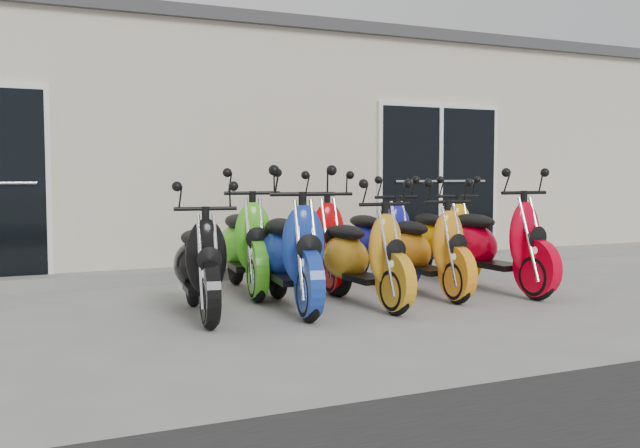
# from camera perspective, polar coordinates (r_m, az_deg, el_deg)

# --- Properties ---
(ground) EXTENTS (80.00, 80.00, 0.00)m
(ground) POSITION_cam_1_polar(r_m,az_deg,el_deg) (7.39, 1.93, -6.11)
(ground) COLOR gray
(ground) RESTS_ON ground
(building) EXTENTS (14.00, 6.00, 3.20)m
(building) POSITION_cam_1_polar(r_m,az_deg,el_deg) (12.16, -9.00, 5.38)
(building) COLOR beige
(building) RESTS_ON ground
(roof_cap) EXTENTS (14.20, 6.20, 0.16)m
(roof_cap) POSITION_cam_1_polar(r_m,az_deg,el_deg) (12.32, -9.08, 13.22)
(roof_cap) COLOR #3F3F42
(roof_cap) RESTS_ON building
(front_step) EXTENTS (14.00, 0.40, 0.15)m
(front_step) POSITION_cam_1_polar(r_m,az_deg,el_deg) (9.21, -3.64, -3.63)
(front_step) COLOR gray
(front_step) RESTS_ON ground
(door_left) EXTENTS (1.07, 0.08, 2.22)m
(door_left) POSITION_cam_1_polar(r_m,az_deg,el_deg) (8.69, -24.24, 3.41)
(door_left) COLOR black
(door_left) RESTS_ON front_step
(door_right) EXTENTS (2.02, 0.08, 2.22)m
(door_right) POSITION_cam_1_polar(r_m,az_deg,el_deg) (10.46, 9.50, 3.74)
(door_right) COLOR black
(door_right) RESTS_ON front_step
(scooter_front_black) EXTENTS (0.82, 1.75, 1.24)m
(scooter_front_black) POSITION_cam_1_polar(r_m,az_deg,el_deg) (6.54, -9.58, -1.98)
(scooter_front_black) COLOR black
(scooter_front_black) RESTS_ON ground
(scooter_front_blue) EXTENTS (0.93, 1.95, 1.39)m
(scooter_front_blue) POSITION_cam_1_polar(r_m,az_deg,el_deg) (6.81, -2.33, -1.09)
(scooter_front_blue) COLOR #16359A
(scooter_front_blue) RESTS_ON ground
(scooter_front_orange_a) EXTENTS (0.68, 1.73, 1.26)m
(scooter_front_orange_a) POSITION_cam_1_polar(r_m,az_deg,el_deg) (7.04, 3.54, -1.44)
(scooter_front_orange_a) COLOR orange
(scooter_front_orange_a) RESTS_ON ground
(scooter_front_orange_b) EXTENTS (0.68, 1.73, 1.26)m
(scooter_front_orange_b) POSITION_cam_1_polar(r_m,az_deg,el_deg) (7.70, 8.59, -1.01)
(scooter_front_orange_b) COLOR orange
(scooter_front_orange_b) RESTS_ON ground
(scooter_front_red) EXTENTS (0.75, 1.88, 1.37)m
(scooter_front_red) POSITION_cam_1_polar(r_m,az_deg,el_deg) (8.08, 13.93, -0.47)
(scooter_front_red) COLOR red
(scooter_front_red) RESTS_ON ground
(scooter_back_green) EXTENTS (0.90, 1.92, 1.37)m
(scooter_back_green) POSITION_cam_1_polar(r_m,az_deg,el_deg) (7.82, -6.04, -0.53)
(scooter_back_green) COLOR #50CB22
(scooter_back_green) RESTS_ON ground
(scooter_back_red) EXTENTS (0.81, 1.86, 1.34)m
(scooter_back_red) POSITION_cam_1_polar(r_m,az_deg,el_deg) (8.14, -0.41, -0.42)
(scooter_back_red) COLOR #D00306
(scooter_back_red) RESTS_ON ground
(scooter_back_blue) EXTENTS (0.63, 1.74, 1.28)m
(scooter_back_blue) POSITION_cam_1_polar(r_m,az_deg,el_deg) (8.56, 4.77, -0.41)
(scooter_back_blue) COLOR #17189A
(scooter_back_blue) RESTS_ON ground
(scooter_back_yellow) EXTENTS (0.82, 1.79, 1.28)m
(scooter_back_yellow) POSITION_cam_1_polar(r_m,az_deg,el_deg) (9.02, 9.73, -0.23)
(scooter_back_yellow) COLOR #FFA601
(scooter_back_yellow) RESTS_ON ground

